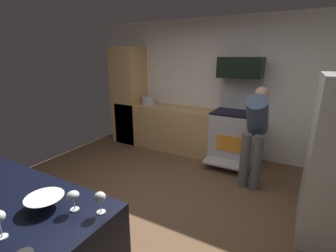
{
  "coord_description": "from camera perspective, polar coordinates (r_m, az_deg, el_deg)",
  "views": [
    {
      "loc": [
        1.44,
        -2.25,
        1.92
      ],
      "look_at": [
        0.03,
        0.3,
        1.05
      ],
      "focal_mm": 25.43,
      "sensor_mm": 36.0,
      "label": 1
    }
  ],
  "objects": [
    {
      "name": "ground_plane",
      "position": [
        3.29,
        -3.14,
        -19.26
      ],
      "size": [
        5.2,
        4.8,
        0.02
      ],
      "primitive_type": "cube",
      "color": "brown"
    },
    {
      "name": "wall_back",
      "position": [
        4.85,
        11.61,
        8.92
      ],
      "size": [
        5.2,
        0.12,
        2.6
      ],
      "primitive_type": "cube",
      "color": "silver",
      "rests_on": "ground"
    },
    {
      "name": "lower_cabinet_run",
      "position": [
        5.05,
        0.03,
        -0.32
      ],
      "size": [
        2.4,
        0.6,
        0.9
      ],
      "primitive_type": "cube",
      "color": "tan",
      "rests_on": "ground"
    },
    {
      "name": "cabinet_column",
      "position": [
        5.46,
        -9.26,
        7.21
      ],
      "size": [
        0.6,
        0.6,
        2.1
      ],
      "primitive_type": "cube",
      "color": "tan",
      "rests_on": "ground"
    },
    {
      "name": "oven_range",
      "position": [
        4.55,
        15.47,
        -2.06
      ],
      "size": [
        0.76,
        0.95,
        1.54
      ],
      "color": "#B9B7B7",
      "rests_on": "ground"
    },
    {
      "name": "microwave",
      "position": [
        4.42,
        16.98,
        13.26
      ],
      "size": [
        0.74,
        0.38,
        0.35
      ],
      "primitive_type": "cube",
      "color": "black",
      "rests_on": "oven_range"
    },
    {
      "name": "person_cook",
      "position": [
        3.7,
        20.19,
        -0.94
      ],
      "size": [
        0.31,
        0.61,
        1.48
      ],
      "color": "#5A5A5A",
      "rests_on": "ground"
    },
    {
      "name": "mixing_bowl_large",
      "position": [
        1.93,
        -27.33,
        -15.86
      ],
      "size": [
        0.26,
        0.26,
        0.08
      ],
      "primitive_type": "cone",
      "rotation": [
        3.14,
        0.0,
        0.0
      ],
      "color": "white",
      "rests_on": "counter_island"
    },
    {
      "name": "wine_glass_mid",
      "position": [
        1.79,
        -21.81,
        -15.31
      ],
      "size": [
        0.08,
        0.08,
        0.14
      ],
      "color": "silver",
      "rests_on": "counter_island"
    },
    {
      "name": "wine_glass_far",
      "position": [
        1.7,
        -16.02,
        -16.21
      ],
      "size": [
        0.08,
        0.08,
        0.15
      ],
      "color": "silver",
      "rests_on": "counter_island"
    },
    {
      "name": "stock_pot",
      "position": [
        5.18,
        -4.73,
        6.1
      ],
      "size": [
        0.29,
        0.29,
        0.17
      ],
      "primitive_type": "cylinder",
      "color": "#B7B8BB",
      "rests_on": "lower_cabinet_run"
    }
  ]
}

